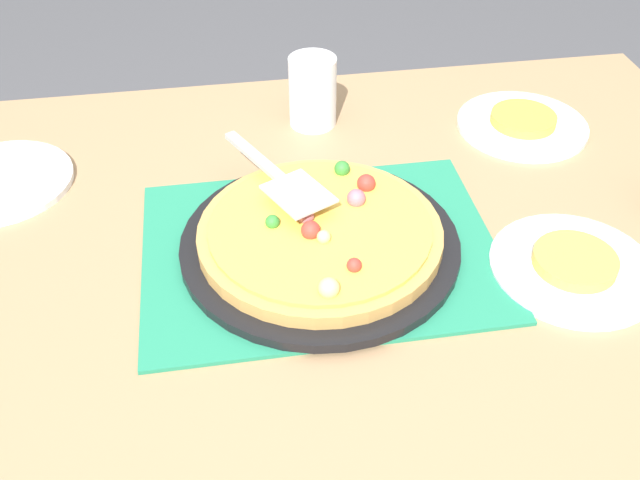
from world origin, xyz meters
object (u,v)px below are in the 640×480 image
at_px(cup_far, 313,92).
at_px(plate_far_right, 522,125).
at_px(pizza, 321,232).
at_px(served_slice_left, 575,261).
at_px(served_slice_right, 523,119).
at_px(pizza_server, 279,177).
at_px(pizza_pan, 320,244).
at_px(plate_near_left, 573,268).
at_px(plate_side, 0,182).

bearing_deg(cup_far, plate_far_right, -11.92).
height_order(pizza, served_slice_left, pizza).
bearing_deg(served_slice_left, served_slice_right, 79.25).
bearing_deg(served_slice_left, plate_far_right, 79.25).
xyz_separation_m(cup_far, pizza_server, (-0.09, -0.25, 0.01)).
relative_size(pizza_pan, plate_near_left, 1.73).
xyz_separation_m(plate_far_right, pizza_server, (-0.44, -0.17, 0.06)).
height_order(plate_far_right, served_slice_left, served_slice_left).
relative_size(served_slice_left, cup_far, 0.92).
bearing_deg(plate_near_left, served_slice_left, 0.00).
xyz_separation_m(pizza_pan, plate_far_right, (0.39, 0.26, -0.01)).
bearing_deg(served_slice_right, served_slice_left, -100.75).
bearing_deg(served_slice_right, pizza_pan, -146.32).
height_order(plate_near_left, cup_far, cup_far).
bearing_deg(plate_far_right, plate_near_left, -100.75).
xyz_separation_m(plate_near_left, plate_side, (-0.79, 0.33, 0.00)).
bearing_deg(plate_side, pizza, -26.74).
bearing_deg(pizza_server, plate_near_left, -26.11).
bearing_deg(served_slice_left, plate_side, 157.48).
relative_size(plate_near_left, served_slice_left, 2.00).
relative_size(pizza_pan, plate_side, 1.73).
distance_m(plate_near_left, cup_far, 0.52).
xyz_separation_m(pizza, served_slice_right, (0.39, 0.26, -0.02)).
bearing_deg(served_slice_left, plate_near_left, 0.00).
xyz_separation_m(plate_far_right, served_slice_right, (0.00, 0.00, 0.01)).
bearing_deg(served_slice_left, cup_far, 123.44).
height_order(served_slice_left, served_slice_right, same).
bearing_deg(plate_near_left, plate_far_right, 79.25).
bearing_deg(plate_far_right, served_slice_right, 0.00).
bearing_deg(plate_side, pizza_server, -19.19).
relative_size(served_slice_right, cup_far, 0.92).
relative_size(plate_far_right, served_slice_left, 2.00).
height_order(plate_side, served_slice_right, served_slice_right).
xyz_separation_m(plate_near_left, plate_far_right, (0.07, 0.35, 0.00)).
distance_m(plate_side, served_slice_right, 0.85).
xyz_separation_m(plate_side, served_slice_right, (0.85, 0.03, 0.01)).
height_order(pizza_pan, served_slice_right, served_slice_right).
distance_m(served_slice_left, cup_far, 0.52).
distance_m(plate_far_right, served_slice_left, 0.36).
distance_m(pizza, served_slice_left, 0.34).
relative_size(pizza, served_slice_left, 3.00).
bearing_deg(pizza_server, cup_far, 70.98).
xyz_separation_m(pizza, served_slice_left, (0.32, -0.09, -0.02)).
bearing_deg(pizza_server, plate_far_right, 21.76).
bearing_deg(pizza, plate_far_right, 33.72).
bearing_deg(served_slice_left, pizza_pan, 164.00).
bearing_deg(cup_far, plate_side, -168.40).
bearing_deg(served_slice_left, pizza_server, 153.89).
height_order(plate_near_left, pizza_server, pizza_server).
bearing_deg(pizza, plate_side, 153.26).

